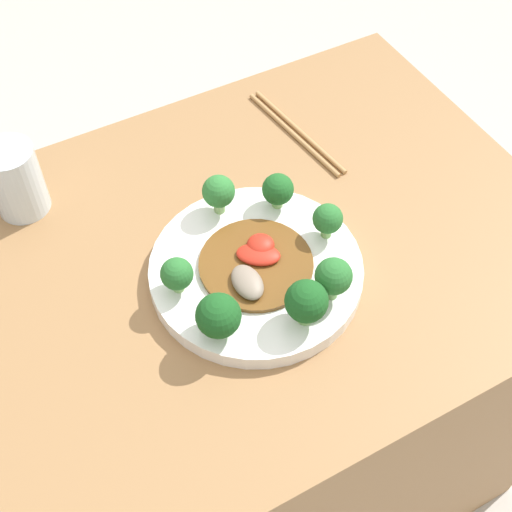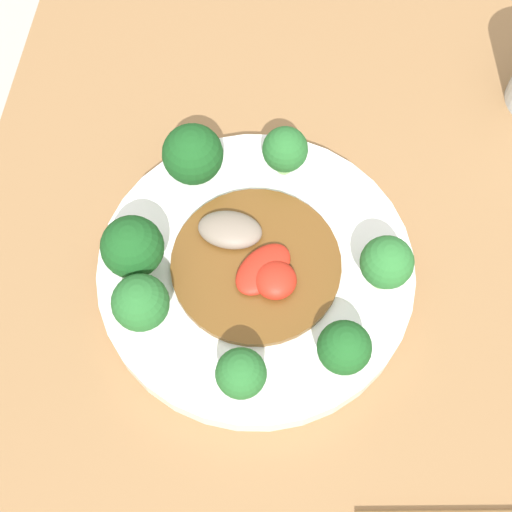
{
  "view_description": "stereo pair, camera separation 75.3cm",
  "coord_description": "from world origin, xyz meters",
  "views": [
    {
      "loc": [
        0.25,
        0.53,
        1.46
      ],
      "look_at": [
        -0.02,
        0.05,
        0.76
      ],
      "focal_mm": 50.0,
      "sensor_mm": 36.0,
      "label": 1
    },
    {
      "loc": [
        -0.28,
        0.02,
        1.3
      ],
      "look_at": [
        -0.02,
        0.05,
        0.76
      ],
      "focal_mm": 50.0,
      "sensor_mm": 36.0,
      "label": 2
    }
  ],
  "objects": [
    {
      "name": "ground_plane",
      "position": [
        0.0,
        0.0,
        0.0
      ],
      "size": [
        8.0,
        8.0,
        0.0
      ],
      "primitive_type": "plane",
      "color": "#B7B2A8"
    },
    {
      "name": "table",
      "position": [
        0.0,
        0.0,
        0.36
      ],
      "size": [
        0.93,
        0.64,
        0.71
      ],
      "color": "olive",
      "rests_on": "ground_plane"
    },
    {
      "name": "plate",
      "position": [
        -0.02,
        0.05,
        0.72
      ],
      "size": [
        0.28,
        0.28,
        0.02
      ],
      "color": "white",
      "rests_on": "table"
    },
    {
      "name": "broccoli_east",
      "position": [
        0.08,
        0.03,
        0.77
      ],
      "size": [
        0.04,
        0.04,
        0.05
      ],
      "color": "#89B76B",
      "rests_on": "plate"
    },
    {
      "name": "broccoli_north",
      "position": [
        -0.03,
        0.15,
        0.77
      ],
      "size": [
        0.05,
        0.05,
        0.07
      ],
      "color": "#7AAD5B",
      "rests_on": "plate"
    },
    {
      "name": "broccoli_northeast",
      "position": [
        0.07,
        0.11,
        0.77
      ],
      "size": [
        0.05,
        0.05,
        0.06
      ],
      "color": "#7AAD5B",
      "rests_on": "plate"
    },
    {
      "name": "broccoli_southwest",
      "position": [
        -0.1,
        -0.03,
        0.77
      ],
      "size": [
        0.04,
        0.04,
        0.05
      ],
      "color": "#89B76B",
      "rests_on": "plate"
    },
    {
      "name": "broccoli_northwest",
      "position": [
        -0.08,
        0.13,
        0.77
      ],
      "size": [
        0.05,
        0.05,
        0.06
      ],
      "color": "#70A356",
      "rests_on": "plate"
    },
    {
      "name": "broccoli_south",
      "position": [
        -0.02,
        -0.06,
        0.77
      ],
      "size": [
        0.04,
        0.04,
        0.06
      ],
      "color": "#89B76B",
      "rests_on": "plate"
    },
    {
      "name": "broccoli_west",
      "position": [
        -0.13,
        0.05,
        0.77
      ],
      "size": [
        0.04,
        0.04,
        0.05
      ],
      "color": "#7AAD5B",
      "rests_on": "plate"
    },
    {
      "name": "stirfry_center",
      "position": [
        -0.02,
        0.05,
        0.74
      ],
      "size": [
        0.15,
        0.15,
        0.02
      ],
      "color": "brown",
      "rests_on": "plate"
    }
  ]
}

